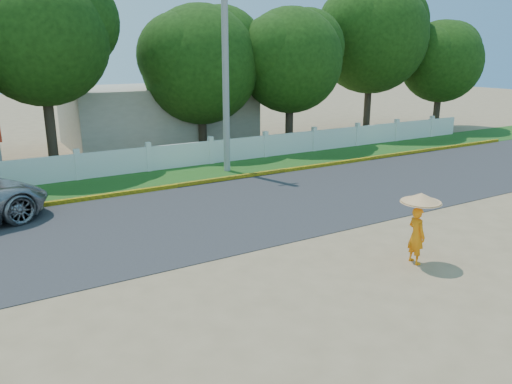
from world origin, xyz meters
TOP-DOWN VIEW (x-y plane):
  - ground at (0.00, 0.00)m, footprint 120.00×120.00m
  - road at (0.00, 4.50)m, footprint 60.00×7.00m
  - grass_verge at (0.00, 9.75)m, footprint 60.00×3.50m
  - curb at (0.00, 8.05)m, footprint 40.00×0.18m
  - fence at (0.00, 11.20)m, footprint 40.00×0.10m
  - building_near at (3.00, 18.00)m, footprint 10.00×6.00m
  - utility_pole at (2.98, 9.52)m, footprint 0.28×0.28m
  - monk_with_parasol at (2.46, -1.66)m, footprint 0.99×0.99m
  - tree_row at (4.87, 14.27)m, footprint 39.61×7.74m

SIDE VIEW (x-z plane):
  - ground at x=0.00m, z-range 0.00..0.00m
  - road at x=0.00m, z-range 0.00..0.02m
  - grass_verge at x=0.00m, z-range 0.00..0.03m
  - curb at x=0.00m, z-range 0.00..0.16m
  - fence at x=0.00m, z-range 0.00..1.10m
  - monk_with_parasol at x=2.46m, z-range 0.27..2.08m
  - building_near at x=3.00m, z-range 0.00..3.20m
  - utility_pole at x=2.98m, z-range 0.00..8.86m
  - tree_row at x=4.87m, z-range 0.35..9.82m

